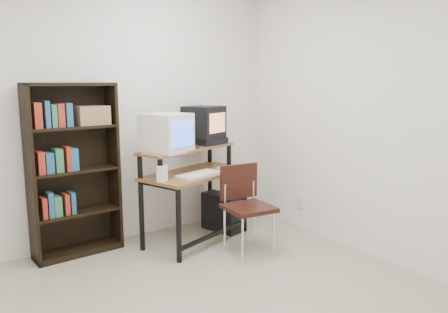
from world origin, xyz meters
TOP-DOWN VIEW (x-y plane):
  - back_wall at (0.00, 2.00)m, footprint 4.00×0.01m
  - right_wall at (2.00, 0.00)m, footprint 0.01×4.00m
  - computer_desk at (0.80, 1.51)m, footprint 1.28×0.91m
  - crt_monitor at (0.50, 1.53)m, footprint 0.52×0.52m
  - vcr at (1.09, 1.69)m, footprint 0.41×0.34m
  - crt_tv at (1.06, 1.73)m, footprint 0.47×0.47m
  - cd_spindle at (0.80, 1.52)m, footprint 0.14×0.14m
  - keyboard at (0.75, 1.34)m, footprint 0.51×0.32m
  - mousepad at (1.12, 1.49)m, footprint 0.26×0.24m
  - mouse at (1.13, 1.48)m, footprint 0.12×0.09m
  - desk_speaker at (0.32, 1.29)m, footprint 0.11×0.11m
  - pc_tower at (1.20, 1.60)m, footprint 0.31×0.49m
  - school_chair at (1.05, 0.96)m, footprint 0.47×0.47m
  - bookshelf at (-0.33, 1.85)m, footprint 0.84×0.33m
  - wall_outlet at (1.99, 1.15)m, footprint 0.02×0.08m

SIDE VIEW (x-z plane):
  - pc_tower at x=1.20m, z-range 0.00..0.42m
  - wall_outlet at x=1.99m, z-range 0.24..0.36m
  - school_chair at x=1.05m, z-range 0.10..0.95m
  - computer_desk at x=0.80m, z-range 0.19..1.18m
  - mousepad at x=1.12m, z-range 0.72..0.73m
  - keyboard at x=0.75m, z-range 0.72..0.75m
  - mouse at x=1.13m, z-range 0.73..0.76m
  - desk_speaker at x=0.32m, z-range 0.72..0.89m
  - bookshelf at x=-0.33m, z-range 0.03..1.68m
  - cd_spindle at x=0.80m, z-range 0.97..1.02m
  - vcr at x=1.09m, z-range 0.97..1.05m
  - crt_monitor at x=0.50m, z-range 0.97..1.35m
  - crt_tv at x=1.06m, z-range 1.05..1.40m
  - back_wall at x=0.00m, z-range 0.00..2.60m
  - right_wall at x=2.00m, z-range 0.00..2.60m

